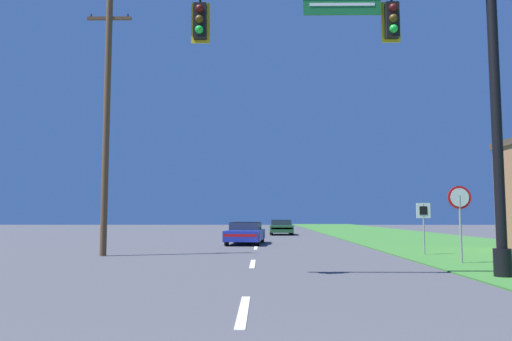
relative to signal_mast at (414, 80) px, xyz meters
The scene contains 8 objects.
grass_verge_right 21.18m from the signal_mast, 72.43° to the left, with size 10.00×110.00×0.04m.
road_center_line 13.39m from the signal_mast, 110.30° to the left, with size 0.16×34.80×0.01m.
signal_mast is the anchor object (origin of this frame).
car_ahead 16.28m from the signal_mast, 108.27° to the left, with size 2.18×4.75×1.19m.
far_car 28.46m from the signal_mast, 95.00° to the left, with size 1.82×4.20×1.19m.
stop_sign 5.46m from the signal_mast, 55.30° to the left, with size 0.76×0.07×2.50m.
route_sign_post 8.35m from the signal_mast, 71.15° to the left, with size 0.55×0.06×2.03m.
utility_pole_near 12.22m from the signal_mast, 146.59° to the left, with size 1.80×0.26×10.47m.
Camera 1 is at (0.32, -2.44, 1.59)m, focal length 35.00 mm.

